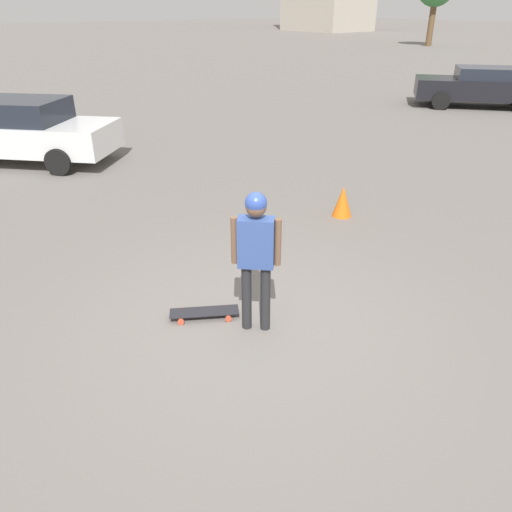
# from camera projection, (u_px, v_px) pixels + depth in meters

# --- Properties ---
(ground_plane) EXTENTS (220.00, 220.00, 0.00)m
(ground_plane) POSITION_uv_depth(u_px,v_px,m) (256.00, 327.00, 6.11)
(ground_plane) COLOR slate
(person) EXTENTS (0.44, 0.42, 1.74)m
(person) POSITION_uv_depth(u_px,v_px,m) (256.00, 246.00, 5.61)
(person) COLOR #262628
(person) RESTS_ON ground_plane
(skateboard) EXTENTS (0.86, 0.63, 0.09)m
(skateboard) POSITION_uv_depth(u_px,v_px,m) (204.00, 312.00, 6.28)
(skateboard) COLOR #232328
(skateboard) RESTS_ON ground_plane
(car_parked_near) EXTENTS (4.54, 4.56, 1.52)m
(car_parked_near) POSITION_uv_depth(u_px,v_px,m) (19.00, 131.00, 12.15)
(car_parked_near) COLOR silver
(car_parked_near) RESTS_ON ground_plane
(car_parked_far) EXTENTS (4.44, 4.79, 1.44)m
(car_parked_far) POSITION_uv_depth(u_px,v_px,m) (482.00, 86.00, 18.73)
(car_parked_far) COLOR black
(car_parked_far) RESTS_ON ground_plane
(traffic_cone) EXTENTS (0.36, 0.36, 0.57)m
(traffic_cone) POSITION_uv_depth(u_px,v_px,m) (343.00, 201.00, 9.19)
(traffic_cone) COLOR orange
(traffic_cone) RESTS_ON ground_plane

